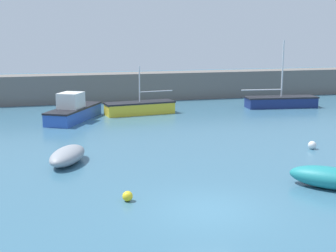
{
  "coord_description": "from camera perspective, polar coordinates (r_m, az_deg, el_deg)",
  "views": [
    {
      "loc": [
        -5.35,
        -14.47,
        6.05
      ],
      "look_at": [
        1.42,
        10.87,
        0.81
      ],
      "focal_mm": 50.0,
      "sensor_mm": 36.0,
      "label": 1
    }
  ],
  "objects": [
    {
      "name": "mooring_buoy_yellow",
      "position": [
        17.31,
        -4.95,
        -8.52
      ],
      "size": [
        0.38,
        0.38,
        0.38
      ],
      "primitive_type": "sphere",
      "color": "yellow",
      "rests_on": "ground_plane"
    },
    {
      "name": "rowboat_white_midwater",
      "position": [
        22.47,
        -12.15,
        -3.54
      ],
      "size": [
        2.42,
        3.36,
        0.78
      ],
      "rotation": [
        0.0,
        0.0,
        4.31
      ],
      "color": "gray",
      "rests_on": "ground_plane"
    },
    {
      "name": "mooring_buoy_white",
      "position": [
        25.89,
        17.17,
        -2.24
      ],
      "size": [
        0.43,
        0.43,
        0.43
      ],
      "primitive_type": "sphere",
      "color": "white",
      "rests_on": "ground_plane"
    },
    {
      "name": "ground_plane",
      "position": [
        16.6,
        5.04,
        -10.48
      ],
      "size": [
        120.0,
        120.0,
        0.2
      ],
      "primitive_type": "cube",
      "color": "#38667F"
    },
    {
      "name": "sailboat_twin_hulled",
      "position": [
        35.41,
        -3.46,
        2.23
      ],
      "size": [
        5.44,
        2.23,
        3.64
      ],
      "rotation": [
        0.0,
        0.0,
        3.27
      ],
      "color": "yellow",
      "rests_on": "ground_plane"
    },
    {
      "name": "open_tender_yellow",
      "position": [
        19.64,
        18.92,
        -5.96
      ],
      "size": [
        3.01,
        3.0,
        0.86
      ],
      "rotation": [
        0.0,
        0.0,
        5.5
      ],
      "color": "teal",
      "rests_on": "ground_plane"
    },
    {
      "name": "harbor_breakwater",
      "position": [
        42.54,
        -7.66,
        4.7
      ],
      "size": [
        53.33,
        2.58,
        2.47
      ],
      "primitive_type": "cube",
      "color": "#66605B",
      "rests_on": "ground_plane"
    },
    {
      "name": "sailboat_tall_mast",
      "position": [
        39.66,
        13.6,
        2.91
      ],
      "size": [
        6.39,
        2.3,
        5.47
      ],
      "rotation": [
        0.0,
        0.0,
        6.17
      ],
      "color": "navy",
      "rests_on": "ground_plane"
    },
    {
      "name": "cabin_cruiser_white",
      "position": [
        33.41,
        -11.46,
        1.83
      ],
      "size": [
        4.41,
        6.07,
        2.0
      ],
      "rotation": [
        0.0,
        0.0,
        1.07
      ],
      "color": "#2D56B7",
      "rests_on": "ground_plane"
    }
  ]
}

